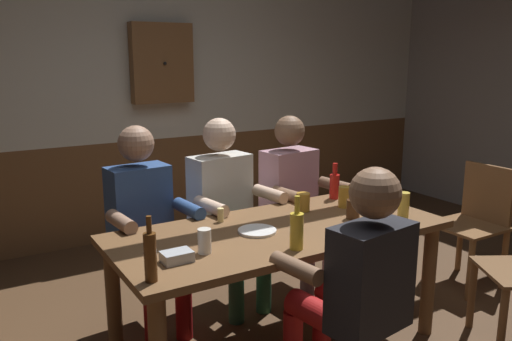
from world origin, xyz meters
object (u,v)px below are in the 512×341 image
Objects in this scene: dining_table at (280,245)px; pint_glass_0 at (345,197)px; condiment_caddy at (177,257)px; pint_glass_5 at (204,241)px; pint_glass_2 at (303,202)px; pint_glass_1 at (404,205)px; person_1 at (226,205)px; person_3 at (355,280)px; pint_glass_4 at (353,209)px; pint_glass_3 at (364,185)px; wall_dart_cabinet at (162,63)px; person_2 at (295,194)px; bottle_1 at (297,230)px; plate_0 at (257,231)px; chair_empty_far_end at (475,221)px; bottle_0 at (335,185)px; person_0 at (145,220)px; table_candle at (221,215)px; bottle_2 at (150,256)px.

pint_glass_0 is (0.57, 0.12, 0.17)m from dining_table.
condiment_caddy is 1.15× the size of pint_glass_5.
pint_glass_1 is at bearing -43.73° from pint_glass_2.
person_1 is 1.13m from pint_glass_1.
person_3 reaches higher than pint_glass_4.
pint_glass_5 is at bearing 11.56° from condiment_caddy.
person_3 is at bearing -150.68° from pint_glass_1.
pint_glass_3 is 0.22× the size of wall_dart_cabinet.
condiment_caddy is at bearing -160.50° from pint_glass_2.
bottle_1 is (-0.68, -0.96, 0.14)m from person_2.
pint_glass_1 reaches higher than condiment_caddy.
pint_glass_2 is at bearing 23.03° from plate_0.
pint_glass_1 is (0.72, -0.87, 0.11)m from person_1.
person_3 is at bearing 110.09° from chair_empty_far_end.
dining_table is at bearing -154.04° from bottle_0.
dining_table is 7.78× the size of bottle_0.
person_3 reaches higher than bottle_1.
chair_empty_far_end is at bearing -6.30° from pint_glass_0.
pint_glass_4 is (1.01, -0.72, 0.10)m from person_0.
pint_glass_3 is (1.08, -0.02, 0.04)m from table_candle.
table_candle is at bearing -102.58° from wall_dart_cabinet.
pint_glass_2 is at bearing -160.45° from bottle_0.
pint_glass_1 reaches higher than dining_table.
dining_table is 6.48× the size of bottle_2.
pint_glass_3 is at bearing 14.82° from condiment_caddy.
pint_glass_5 is (-0.37, -0.12, 0.05)m from plate_0.
condiment_caddy is at bearing 93.72° from chair_empty_far_end.
person_2 reaches higher than plate_0.
dining_table is 1.55× the size of person_3.
pint_glass_3 is (0.86, 0.88, 0.14)m from person_3.
person_0 is at bearing 152.14° from pint_glass_2.
bottle_2 reaches higher than table_candle.
bottle_2 is 1.58m from pint_glass_1.
chair_empty_far_end is 1.07m from pint_glass_1.
bottle_1 is (-0.76, -0.62, 0.01)m from bottle_0.
pint_glass_4 is 2.43m from wall_dart_cabinet.
person_2 reaches higher than pint_glass_4.
person_1 is (0.01, 0.65, 0.07)m from dining_table.
pint_glass_5 is (-0.41, 0.19, -0.04)m from bottle_1.
table_candle is 0.66× the size of pint_glass_5.
pint_glass_4 is (-0.27, 0.13, -0.02)m from pint_glass_1.
person_2 is at bearing 100.44° from pint_glass_1.
chair_empty_far_end is at bearing 6.48° from bottle_2.
condiment_caddy reaches higher than dining_table.
bottle_1 is at bearing -1.06° from bottle_2.
person_1 reaches higher than bottle_0.
pint_glass_1 is at bearing -104.52° from pint_glass_3.
pint_glass_0 is at bearing 12.15° from dining_table.
bottle_1 is (-0.11, -0.31, 0.20)m from dining_table.
person_1 reaches higher than pint_glass_0.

